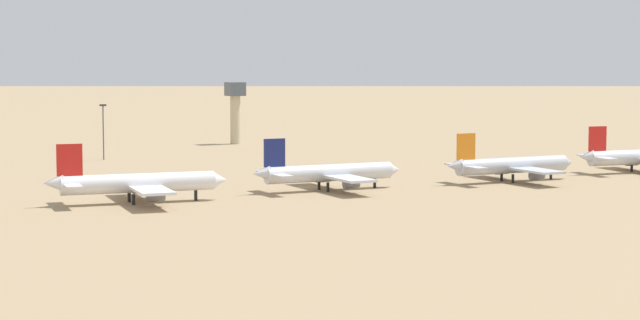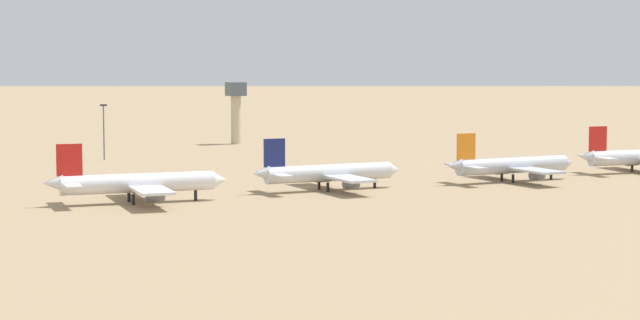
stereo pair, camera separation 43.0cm
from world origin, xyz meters
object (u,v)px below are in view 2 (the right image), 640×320
at_px(parked_jet_navy_3, 328,173).
at_px(light_pole_mid, 104,128).
at_px(parked_jet_red_2, 136,183).
at_px(parked_jet_orange_4, 511,165).
at_px(control_tower, 236,107).

xyz_separation_m(parked_jet_navy_3, light_pole_mid, (-18.05, 90.46, 4.97)).
distance_m(parked_jet_red_2, parked_jet_navy_3, 41.99).
xyz_separation_m(parked_jet_orange_4, control_tower, (-7.75, 128.51, 8.04)).
relative_size(parked_jet_navy_3, light_pole_mid, 2.28).
bearing_deg(parked_jet_orange_4, parked_jet_red_2, 178.82).
bearing_deg(light_pole_mid, parked_jet_red_2, -104.79).
relative_size(parked_jet_navy_3, parked_jet_orange_4, 1.00).
bearing_deg(light_pole_mid, parked_jet_navy_3, -78.71).
xyz_separation_m(parked_jet_red_2, parked_jet_navy_3, (41.99, 0.24, -0.15)).
height_order(parked_jet_navy_3, parked_jet_orange_4, parked_jet_navy_3).
distance_m(parked_jet_red_2, control_tower, 146.10).
xyz_separation_m(parked_jet_navy_3, control_tower, (35.95, 123.08, 8.03)).
xyz_separation_m(parked_jet_red_2, parked_jet_orange_4, (85.69, -5.19, -0.16)).
distance_m(parked_jet_orange_4, control_tower, 128.99).
relative_size(parked_jet_red_2, parked_jet_orange_4, 1.04).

